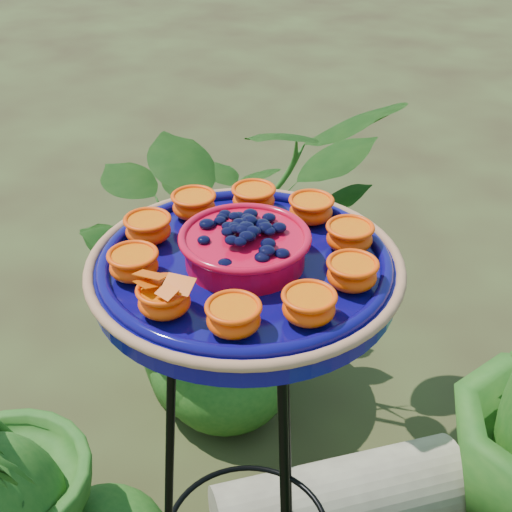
% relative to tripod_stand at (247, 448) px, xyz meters
% --- Properties ---
extents(tripod_stand, '(0.36, 0.38, 0.96)m').
position_rel_tripod_stand_xyz_m(tripod_stand, '(0.00, 0.00, 0.00)').
color(tripod_stand, black).
rests_on(tripod_stand, ground).
extents(feeder_dish, '(0.51, 0.51, 0.11)m').
position_rel_tripod_stand_xyz_m(feeder_dish, '(-0.00, -0.00, 0.42)').
color(feeder_dish, '#0A0754').
rests_on(feeder_dish, tripod_stand).
extents(driftwood_log, '(0.60, 0.61, 0.21)m').
position_rel_tripod_stand_xyz_m(driftwood_log, '(0.07, 0.34, -0.47)').
color(driftwood_log, tan).
rests_on(driftwood_log, ground).
extents(shrub_back_left, '(1.13, 1.17, 1.00)m').
position_rel_tripod_stand_xyz_m(shrub_back_left, '(-0.50, 0.69, -0.08)').
color(shrub_back_left, '#1A4B14').
rests_on(shrub_back_left, ground).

